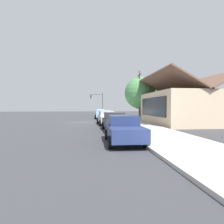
{
  "coord_description": "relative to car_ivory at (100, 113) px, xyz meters",
  "views": [
    {
      "loc": [
        26.07,
        0.66,
        2.11
      ],
      "look_at": [
        2.93,
        3.39,
        1.46
      ],
      "focal_mm": 30.85,
      "sensor_mm": 36.0,
      "label": 1
    }
  ],
  "objects": [
    {
      "name": "storefront_building",
      "position": [
        17.11,
        9.14,
        1.24
      ],
      "size": [
        10.99,
        8.14,
        6.02
      ],
      "color": "#CCB293",
      "rests_on": "ground"
    },
    {
      "name": "car_silver",
      "position": [
        16.69,
        -0.19,
        0.0
      ],
      "size": [
        4.97,
        2.16,
        1.59
      ],
      "rotation": [
        0.0,
        0.0,
        0.04
      ],
      "color": "silver",
      "rests_on": "ground"
    },
    {
      "name": "traffic_light_main",
      "position": [
        -3.92,
        -0.3,
        2.68
      ],
      "size": [
        0.37,
        2.79,
        5.2
      ],
      "color": "#383833",
      "rests_on": "ground"
    },
    {
      "name": "car_seafoam",
      "position": [
        11.3,
        0.03,
        -0.0
      ],
      "size": [
        4.67,
        2.15,
        1.59
      ],
      "rotation": [
        0.0,
        0.0,
        -0.05
      ],
      "color": "#9ED1BC",
      "rests_on": "ground"
    },
    {
      "name": "sidewalk_curb",
      "position": [
        13.03,
        2.76,
        -0.73
      ],
      "size": [
        60.0,
        4.2,
        0.16
      ],
      "primitive_type": "cube",
      "color": "#B2AFA8",
      "rests_on": "ground"
    },
    {
      "name": "fire_hydrant_red",
      "position": [
        9.3,
        1.36,
        -0.32
      ],
      "size": [
        0.22,
        0.22,
        0.71
      ],
      "color": "red",
      "rests_on": "sidewalk_curb"
    },
    {
      "name": "car_navy",
      "position": [
        28.14,
        -0.19,
        -0.0
      ],
      "size": [
        4.37,
        2.13,
        1.59
      ],
      "rotation": [
        0.0,
        0.0,
        -0.02
      ],
      "color": "navy",
      "rests_on": "ground"
    },
    {
      "name": "car_ivory",
      "position": [
        0.0,
        0.0,
        0.0
      ],
      "size": [
        4.79,
        2.03,
        1.59
      ],
      "rotation": [
        0.0,
        0.0,
        0.03
      ],
      "color": "silver",
      "rests_on": "ground"
    },
    {
      "name": "car_skyblue",
      "position": [
        5.43,
        -0.23,
        -0.0
      ],
      "size": [
        4.5,
        1.95,
        1.59
      ],
      "rotation": [
        0.0,
        0.0,
        0.0
      ],
      "color": "#8CB7E0",
      "rests_on": "ground"
    },
    {
      "name": "ground_plane",
      "position": [
        13.03,
        -2.84,
        -0.81
      ],
      "size": [
        120.0,
        120.0,
        0.0
      ],
      "primitive_type": "plane",
      "color": "#38383D"
    },
    {
      "name": "shade_tree",
      "position": [
        9.79,
        5.79,
        3.41
      ],
      "size": [
        4.99,
        4.99,
        6.73
      ],
      "color": "brown",
      "rests_on": "ground"
    },
    {
      "name": "utility_pole_wooden",
      "position": [
        10.67,
        5.36,
        3.11
      ],
      "size": [
        1.8,
        0.24,
        7.5
      ],
      "color": "brown",
      "rests_on": "ground"
    },
    {
      "name": "car_charcoal",
      "position": [
        22.48,
        0.02,
        0.0
      ],
      "size": [
        4.85,
        2.09,
        1.59
      ],
      "rotation": [
        0.0,
        0.0,
        0.03
      ],
      "color": "#2D3035",
      "rests_on": "ground"
    }
  ]
}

